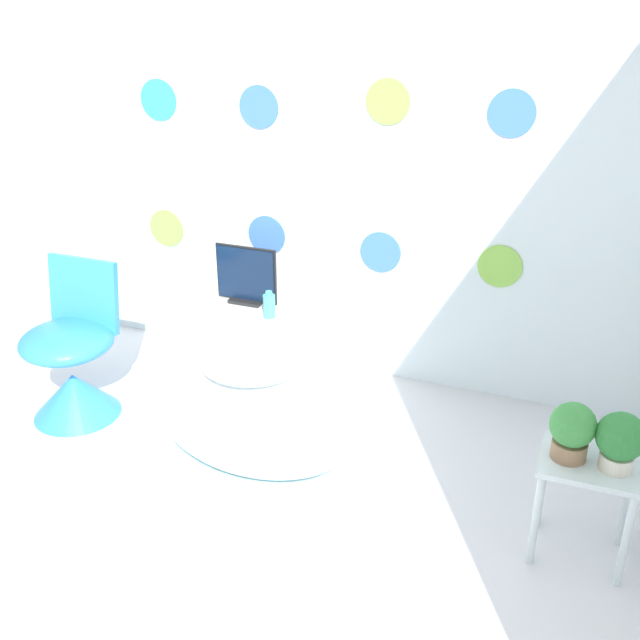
# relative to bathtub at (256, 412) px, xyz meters

# --- Properties ---
(ground_plane) EXTENTS (12.00, 12.00, 0.00)m
(ground_plane) POSITION_rel_bathtub_xyz_m (-0.08, -1.07, -0.30)
(ground_plane) COLOR silver
(wall_back_dotted) EXTENTS (4.75, 0.05, 2.60)m
(wall_back_dotted) POSITION_rel_bathtub_xyz_m (-0.08, 1.09, 1.00)
(wall_back_dotted) COLOR white
(wall_back_dotted) RESTS_ON ground_plane
(rug) EXTENTS (1.11, 0.86, 0.01)m
(rug) POSITION_rel_bathtub_xyz_m (-0.01, -0.05, -0.30)
(rug) COLOR silver
(rug) RESTS_ON ground_plane
(bathtub) EXTENTS (1.02, 0.59, 0.60)m
(bathtub) POSITION_rel_bathtub_xyz_m (0.00, 0.00, 0.00)
(bathtub) COLOR white
(bathtub) RESTS_ON ground_plane
(chair) EXTENTS (0.48, 0.48, 0.82)m
(chair) POSITION_rel_bathtub_xyz_m (-1.10, 0.08, -0.02)
(chair) COLOR #338CE0
(chair) RESTS_ON ground_plane
(tv_cabinet) EXTENTS (0.50, 0.39, 0.44)m
(tv_cabinet) POSITION_rel_bathtub_xyz_m (-0.45, 0.85, -0.08)
(tv_cabinet) COLOR silver
(tv_cabinet) RESTS_ON ground_plane
(tv) EXTENTS (0.37, 0.12, 0.33)m
(tv) POSITION_rel_bathtub_xyz_m (-0.45, 0.85, 0.29)
(tv) COLOR black
(tv) RESTS_ON tv_cabinet
(vase) EXTENTS (0.07, 0.07, 0.15)m
(vase) POSITION_rel_bathtub_xyz_m (-0.25, 0.71, 0.20)
(vase) COLOR #51B2AD
(vase) RESTS_ON tv_cabinet
(side_table) EXTENTS (0.38, 0.30, 0.45)m
(side_table) POSITION_rel_bathtub_xyz_m (1.46, -0.07, 0.05)
(side_table) COLOR silver
(side_table) RESTS_ON ground_plane
(potted_plant_left) EXTENTS (0.18, 0.18, 0.24)m
(potted_plant_left) POSITION_rel_bathtub_xyz_m (1.37, -0.07, 0.28)
(potted_plant_left) COLOR #8C6B4C
(potted_plant_left) RESTS_ON side_table
(potted_plant_right) EXTENTS (0.18, 0.18, 0.24)m
(potted_plant_right) POSITION_rel_bathtub_xyz_m (1.54, -0.08, 0.28)
(potted_plant_right) COLOR beige
(potted_plant_right) RESTS_ON side_table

